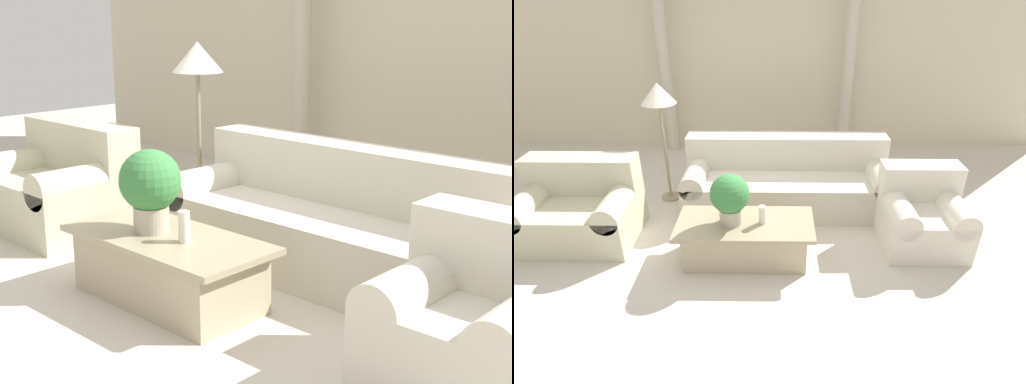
% 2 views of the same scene
% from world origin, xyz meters
% --- Properties ---
extents(ground_plane, '(16.00, 16.00, 0.00)m').
position_xyz_m(ground_plane, '(0.00, 0.00, 0.00)').
color(ground_plane, beige).
extents(wall_back, '(10.00, 0.06, 3.20)m').
position_xyz_m(wall_back, '(0.00, 2.89, 1.60)').
color(wall_back, beige).
rests_on(wall_back, ground_plane).
extents(sofa_long, '(2.49, 0.89, 0.86)m').
position_xyz_m(sofa_long, '(0.49, 0.69, 0.34)').
color(sofa_long, beige).
rests_on(sofa_long, ground_plane).
extents(loveseat, '(1.23, 0.89, 0.86)m').
position_xyz_m(loveseat, '(-1.80, -0.02, 0.35)').
color(loveseat, beige).
rests_on(loveseat, ground_plane).
extents(coffee_table, '(1.37, 0.65, 0.43)m').
position_xyz_m(coffee_table, '(0.05, -0.41, 0.22)').
color(coffee_table, tan).
rests_on(coffee_table, ground_plane).
extents(potted_plant, '(0.39, 0.39, 0.52)m').
position_xyz_m(potted_plant, '(-0.09, -0.41, 0.72)').
color(potted_plant, '#B2A893').
rests_on(potted_plant, coffee_table).
extents(pillar_candle, '(0.07, 0.07, 0.19)m').
position_xyz_m(pillar_candle, '(0.22, -0.42, 0.52)').
color(pillar_candle, silver).
rests_on(pillar_candle, coffee_table).
extents(floor_lamp, '(0.41, 0.41, 1.52)m').
position_xyz_m(floor_lamp, '(-1.03, 0.85, 1.31)').
color(floor_lamp, gray).
rests_on(floor_lamp, ground_plane).
extents(column_left, '(0.26, 0.26, 2.62)m').
position_xyz_m(column_left, '(-1.37, 2.58, 1.34)').
color(column_left, beige).
rests_on(column_left, ground_plane).
extents(armchair, '(0.85, 0.83, 0.83)m').
position_xyz_m(armchair, '(1.92, -0.09, 0.35)').
color(armchair, beige).
rests_on(armchair, ground_plane).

